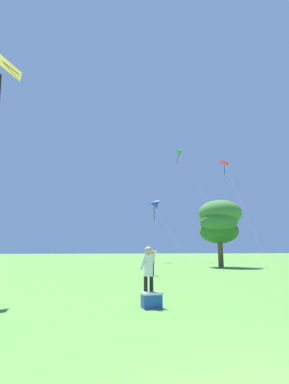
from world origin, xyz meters
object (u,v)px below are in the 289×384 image
at_px(kite_blue_delta, 154,204).
at_px(person_near_tree, 153,260).
at_px(picnic_cooler, 152,300).
at_px(kite_green_small, 178,151).
at_px(kite_red_high, 226,168).
at_px(person_with_spool, 149,270).
at_px(tree_right_cluster, 219,221).

height_order(kite_blue_delta, person_near_tree, kite_blue_delta).
bearing_deg(picnic_cooler, kite_green_small, 65.84).
relative_size(kite_red_high, picnic_cooler, 21.51).
xyz_separation_m(person_with_spool, tree_right_cluster, (13.73, 19.35, 3.62)).
relative_size(kite_green_small, picnic_cooler, 31.97).
height_order(person_near_tree, picnic_cooler, person_near_tree).
relative_size(person_with_spool, tree_right_cluster, 0.26).
bearing_deg(tree_right_cluster, person_with_spool, -125.37).
distance_m(kite_red_high, kite_blue_delta, 13.18).
relative_size(person_with_spool, picnic_cooler, 2.94).
xyz_separation_m(kite_red_high, tree_right_cluster, (-3.29, -3.49, -7.00)).
height_order(kite_green_small, tree_right_cluster, kite_green_small).
relative_size(kite_red_high, tree_right_cluster, 1.86).
bearing_deg(tree_right_cluster, picnic_cooler, -124.99).
relative_size(person_near_tree, person_with_spool, 0.95).
xyz_separation_m(person_near_tree, picnic_cooler, (-3.67, -11.23, -0.78)).
distance_m(kite_blue_delta, person_near_tree, 25.87).
xyz_separation_m(kite_blue_delta, picnic_cooler, (-11.46, -34.67, -8.47)).
xyz_separation_m(person_near_tree, person_with_spool, (-3.68, -10.98, 0.05)).
relative_size(kite_blue_delta, picnic_cooler, 16.45).
relative_size(kite_red_high, person_with_spool, 7.31).
distance_m(person_with_spool, tree_right_cluster, 24.00).
bearing_deg(kite_red_high, kite_green_small, 90.57).
bearing_deg(person_near_tree, tree_right_cluster, 39.80).
xyz_separation_m(kite_blue_delta, person_near_tree, (-7.79, -23.44, -7.69)).
height_order(person_with_spool, tree_right_cluster, tree_right_cluster).
xyz_separation_m(kite_red_high, person_with_spool, (-17.02, -22.84, -10.63)).
relative_size(kite_red_high, kite_blue_delta, 1.31).
distance_m(kite_blue_delta, kite_green_small, 11.52).
bearing_deg(kite_blue_delta, kite_red_high, -64.41).
height_order(kite_red_high, picnic_cooler, kite_red_high).
bearing_deg(kite_red_high, person_with_spool, -126.69).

